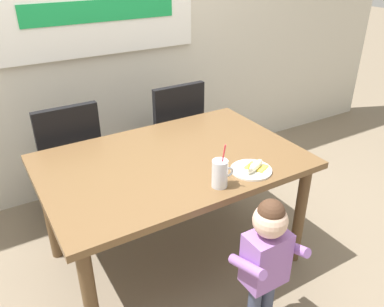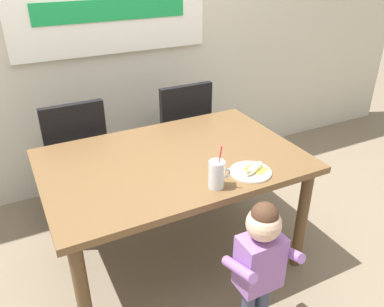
{
  "view_description": "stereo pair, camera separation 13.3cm",
  "coord_description": "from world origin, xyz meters",
  "px_view_note": "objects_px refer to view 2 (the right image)",
  "views": [
    {
      "loc": [
        -0.93,
        -1.79,
        1.87
      ],
      "look_at": [
        0.08,
        -0.1,
        0.82
      ],
      "focal_mm": 36.44,
      "sensor_mm": 36.0,
      "label": 1
    },
    {
      "loc": [
        -0.82,
        -1.85,
        1.87
      ],
      "look_at": [
        0.08,
        -0.1,
        0.82
      ],
      "focal_mm": 36.44,
      "sensor_mm": 36.0,
      "label": 2
    }
  ],
  "objects_px": {
    "toddler_standing": "(260,256)",
    "milk_cup": "(217,176)",
    "snack_plate": "(250,172)",
    "peeled_banana": "(254,168)",
    "dining_chair_right": "(180,131)",
    "dining_chair_left": "(76,154)",
    "dining_table": "(173,171)"
  },
  "relations": [
    {
      "from": "dining_table",
      "to": "peeled_banana",
      "type": "height_order",
      "value": "peeled_banana"
    },
    {
      "from": "toddler_standing",
      "to": "snack_plate",
      "type": "bearing_deg",
      "value": 64.56
    },
    {
      "from": "dining_chair_right",
      "to": "dining_table",
      "type": "bearing_deg",
      "value": 61.78
    },
    {
      "from": "milk_cup",
      "to": "snack_plate",
      "type": "relative_size",
      "value": 1.09
    },
    {
      "from": "dining_chair_right",
      "to": "peeled_banana",
      "type": "height_order",
      "value": "dining_chair_right"
    },
    {
      "from": "milk_cup",
      "to": "snack_plate",
      "type": "xyz_separation_m",
      "value": [
        0.24,
        0.04,
        -0.06
      ]
    },
    {
      "from": "dining_table",
      "to": "snack_plate",
      "type": "xyz_separation_m",
      "value": [
        0.31,
        -0.35,
        0.1
      ]
    },
    {
      "from": "snack_plate",
      "to": "dining_chair_left",
      "type": "bearing_deg",
      "value": 124.43
    },
    {
      "from": "dining_table",
      "to": "milk_cup",
      "type": "height_order",
      "value": "milk_cup"
    },
    {
      "from": "dining_chair_right",
      "to": "toddler_standing",
      "type": "distance_m",
      "value": 1.49
    },
    {
      "from": "toddler_standing",
      "to": "peeled_banana",
      "type": "height_order",
      "value": "peeled_banana"
    },
    {
      "from": "dining_table",
      "to": "peeled_banana",
      "type": "xyz_separation_m",
      "value": [
        0.33,
        -0.36,
        0.12
      ]
    },
    {
      "from": "dining_table",
      "to": "peeled_banana",
      "type": "relative_size",
      "value": 8.65
    },
    {
      "from": "dining_chair_left",
      "to": "peeled_banana",
      "type": "relative_size",
      "value": 5.46
    },
    {
      "from": "dining_chair_left",
      "to": "milk_cup",
      "type": "bearing_deg",
      "value": 114.34
    },
    {
      "from": "dining_chair_left",
      "to": "dining_table",
      "type": "bearing_deg",
      "value": 120.55
    },
    {
      "from": "dining_chair_left",
      "to": "milk_cup",
      "type": "distance_m",
      "value": 1.27
    },
    {
      "from": "snack_plate",
      "to": "peeled_banana",
      "type": "height_order",
      "value": "peeled_banana"
    },
    {
      "from": "dining_chair_left",
      "to": "peeled_banana",
      "type": "height_order",
      "value": "dining_chair_left"
    },
    {
      "from": "dining_table",
      "to": "dining_chair_left",
      "type": "height_order",
      "value": "dining_chair_left"
    },
    {
      "from": "peeled_banana",
      "to": "milk_cup",
      "type": "bearing_deg",
      "value": -174.47
    },
    {
      "from": "dining_table",
      "to": "milk_cup",
      "type": "bearing_deg",
      "value": -79.37
    },
    {
      "from": "dining_chair_right",
      "to": "peeled_banana",
      "type": "relative_size",
      "value": 5.46
    },
    {
      "from": "dining_table",
      "to": "toddler_standing",
      "type": "height_order",
      "value": "toddler_standing"
    },
    {
      "from": "snack_plate",
      "to": "peeled_banana",
      "type": "relative_size",
      "value": 1.31
    },
    {
      "from": "toddler_standing",
      "to": "milk_cup",
      "type": "relative_size",
      "value": 3.34
    },
    {
      "from": "toddler_standing",
      "to": "milk_cup",
      "type": "height_order",
      "value": "milk_cup"
    },
    {
      "from": "peeled_banana",
      "to": "snack_plate",
      "type": "bearing_deg",
      "value": 139.49
    },
    {
      "from": "dining_chair_right",
      "to": "toddler_standing",
      "type": "relative_size",
      "value": 1.15
    },
    {
      "from": "dining_chair_left",
      "to": "dining_chair_right",
      "type": "relative_size",
      "value": 1.0
    },
    {
      "from": "dining_chair_right",
      "to": "milk_cup",
      "type": "height_order",
      "value": "milk_cup"
    },
    {
      "from": "toddler_standing",
      "to": "milk_cup",
      "type": "distance_m",
      "value": 0.45
    }
  ]
}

